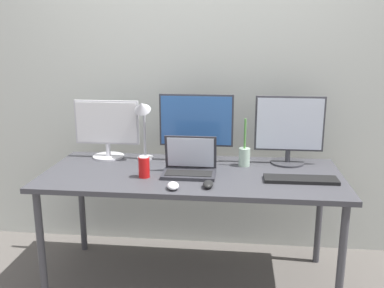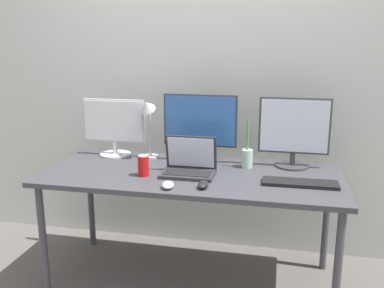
# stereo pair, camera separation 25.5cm
# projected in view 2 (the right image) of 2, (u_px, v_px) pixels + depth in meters

# --- Properties ---
(ground_plane) EXTENTS (16.00, 16.00, 0.00)m
(ground_plane) POSITION_uv_depth(u_px,v_px,m) (192.00, 280.00, 2.80)
(ground_plane) COLOR #5B5651
(wall_back) EXTENTS (7.00, 0.08, 2.60)m
(wall_back) POSITION_uv_depth(u_px,v_px,m) (209.00, 73.00, 3.05)
(wall_back) COLOR silver
(wall_back) RESTS_ON ground
(work_desk) EXTENTS (1.82, 0.78, 0.74)m
(work_desk) POSITION_uv_depth(u_px,v_px,m) (192.00, 181.00, 2.64)
(work_desk) COLOR #424247
(work_desk) RESTS_ON ground
(monitor_left) EXTENTS (0.44, 0.22, 0.40)m
(monitor_left) POSITION_uv_depth(u_px,v_px,m) (114.00, 126.00, 2.96)
(monitor_left) COLOR silver
(monitor_left) RESTS_ON work_desk
(monitor_center) EXTENTS (0.49, 0.19, 0.45)m
(monitor_center) POSITION_uv_depth(u_px,v_px,m) (200.00, 125.00, 2.81)
(monitor_center) COLOR #38383D
(monitor_center) RESTS_ON work_desk
(monitor_right) EXTENTS (0.44, 0.22, 0.44)m
(monitor_right) POSITION_uv_depth(u_px,v_px,m) (294.00, 131.00, 2.69)
(monitor_right) COLOR #38383D
(monitor_right) RESTS_ON work_desk
(laptop_silver) EXTENTS (0.32, 0.22, 0.23)m
(laptop_silver) POSITION_uv_depth(u_px,v_px,m) (189.00, 165.00, 2.58)
(laptop_silver) COLOR #2D2D33
(laptop_silver) RESTS_ON work_desk
(keyboard_main) EXTENTS (0.42, 0.14, 0.02)m
(keyboard_main) POSITION_uv_depth(u_px,v_px,m) (300.00, 183.00, 2.40)
(keyboard_main) COLOR black
(keyboard_main) RESTS_ON work_desk
(mouse_by_keyboard) EXTENTS (0.06, 0.11, 0.04)m
(mouse_by_keyboard) POSITION_uv_depth(u_px,v_px,m) (203.00, 185.00, 2.35)
(mouse_by_keyboard) COLOR black
(mouse_by_keyboard) RESTS_ON work_desk
(mouse_by_laptop) EXTENTS (0.08, 0.11, 0.04)m
(mouse_by_laptop) POSITION_uv_depth(u_px,v_px,m) (168.00, 185.00, 2.35)
(mouse_by_laptop) COLOR silver
(mouse_by_laptop) RESTS_ON work_desk
(soda_can_near_keyboard) EXTENTS (0.07, 0.07, 0.13)m
(soda_can_near_keyboard) POSITION_uv_depth(u_px,v_px,m) (143.00, 166.00, 2.55)
(soda_can_near_keyboard) COLOR red
(soda_can_near_keyboard) RESTS_ON work_desk
(bamboo_vase) EXTENTS (0.07, 0.07, 0.31)m
(bamboo_vase) POSITION_uv_depth(u_px,v_px,m) (247.00, 157.00, 2.71)
(bamboo_vase) COLOR #B2D1B7
(bamboo_vase) RESTS_ON work_desk
(desk_lamp) EXTENTS (0.11, 0.18, 0.43)m
(desk_lamp) POSITION_uv_depth(u_px,v_px,m) (148.00, 118.00, 2.84)
(desk_lamp) COLOR #B7B7BC
(desk_lamp) RESTS_ON work_desk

